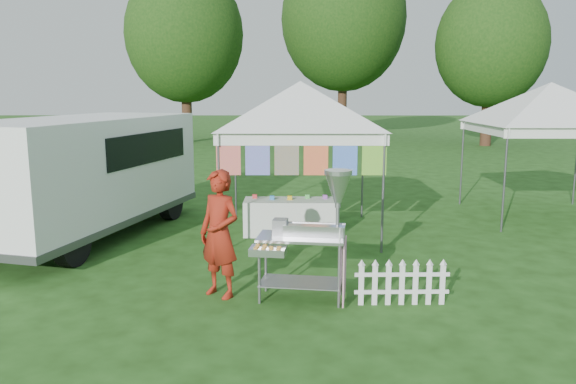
{
  "coord_description": "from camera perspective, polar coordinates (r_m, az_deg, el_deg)",
  "views": [
    {
      "loc": [
        -0.17,
        -7.48,
        2.8
      ],
      "look_at": [
        -0.23,
        1.99,
        1.1
      ],
      "focal_mm": 35.0,
      "sensor_mm": 36.0,
      "label": 1
    }
  ],
  "objects": [
    {
      "name": "tree_right",
      "position": [
        31.27,
        19.95,
        13.95
      ],
      "size": [
        5.6,
        5.6,
        8.42
      ],
      "color": "#321C12",
      "rests_on": "ground"
    },
    {
      "name": "donut_cart",
      "position": [
        7.48,
        2.77,
        -3.36
      ],
      "size": [
        1.37,
        0.85,
        1.79
      ],
      "rotation": [
        0.0,
        0.0,
        -0.13
      ],
      "color": "gray",
      "rests_on": "ground"
    },
    {
      "name": "display_table",
      "position": [
        11.14,
        0.18,
        -2.54
      ],
      "size": [
        1.8,
        0.7,
        0.7
      ],
      "primitive_type": "cube",
      "color": "white",
      "rests_on": "ground"
    },
    {
      "name": "cargo_van",
      "position": [
        11.66,
        -19.79,
        1.9
      ],
      "size": [
        3.54,
        5.92,
        2.31
      ],
      "rotation": [
        0.0,
        0.0,
        -0.25
      ],
      "color": "white",
      "rests_on": "ground"
    },
    {
      "name": "tree_left",
      "position": [
        32.16,
        -10.47,
        15.43
      ],
      "size": [
        6.4,
        6.4,
        9.53
      ],
      "color": "#321C12",
      "rests_on": "ground"
    },
    {
      "name": "tree_mid",
      "position": [
        35.88,
        5.68,
        17.07
      ],
      "size": [
        7.6,
        7.6,
        11.52
      ],
      "color": "#321C12",
      "rests_on": "ground"
    },
    {
      "name": "picket_fence",
      "position": [
        7.67,
        11.49,
        -9.16
      ],
      "size": [
        1.26,
        0.06,
        0.56
      ],
      "rotation": [
        0.0,
        0.0,
        0.03
      ],
      "color": "white",
      "rests_on": "ground"
    },
    {
      "name": "ground",
      "position": [
        7.99,
        1.57,
        -10.35
      ],
      "size": [
        120.0,
        120.0,
        0.0
      ],
      "primitive_type": "plane",
      "color": "#1F4012",
      "rests_on": "ground"
    },
    {
      "name": "vendor",
      "position": [
        7.74,
        -6.97,
        -4.25
      ],
      "size": [
        0.77,
        0.71,
        1.77
      ],
      "primitive_type": "imported",
      "rotation": [
        0.0,
        0.0,
        -0.61
      ],
      "color": "maroon",
      "rests_on": "ground"
    },
    {
      "name": "canopy_right",
      "position": [
        13.71,
        25.2,
        10.03
      ],
      "size": [
        4.24,
        4.24,
        3.45
      ],
      "color": "#59595E",
      "rests_on": "ground"
    },
    {
      "name": "canopy_main",
      "position": [
        10.98,
        1.26,
        11.15
      ],
      "size": [
        4.24,
        4.24,
        3.45
      ],
      "color": "#59595E",
      "rests_on": "ground"
    }
  ]
}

